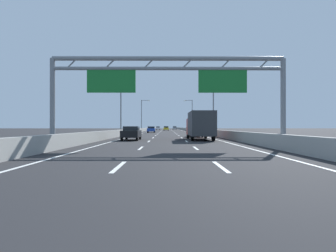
% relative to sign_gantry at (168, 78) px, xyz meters
% --- Properties ---
extents(ground_plane, '(260.00, 260.00, 0.00)m').
position_rel_sign_gantry_xyz_m(ground_plane, '(0.02, 77.11, -4.82)').
color(ground_plane, '#262628').
extents(lane_dash_left_1, '(0.16, 3.00, 0.01)m').
position_rel_sign_gantry_xyz_m(lane_dash_left_1, '(-1.78, -10.39, -4.82)').
color(lane_dash_left_1, white).
rests_on(lane_dash_left_1, ground_plane).
extents(lane_dash_left_2, '(0.16, 3.00, 0.01)m').
position_rel_sign_gantry_xyz_m(lane_dash_left_2, '(-1.78, -1.39, -4.82)').
color(lane_dash_left_2, white).
rests_on(lane_dash_left_2, ground_plane).
extents(lane_dash_left_3, '(0.16, 3.00, 0.01)m').
position_rel_sign_gantry_xyz_m(lane_dash_left_3, '(-1.78, 7.61, -4.82)').
color(lane_dash_left_3, white).
rests_on(lane_dash_left_3, ground_plane).
extents(lane_dash_left_4, '(0.16, 3.00, 0.01)m').
position_rel_sign_gantry_xyz_m(lane_dash_left_4, '(-1.78, 16.61, -4.82)').
color(lane_dash_left_4, white).
rests_on(lane_dash_left_4, ground_plane).
extents(lane_dash_left_5, '(0.16, 3.00, 0.01)m').
position_rel_sign_gantry_xyz_m(lane_dash_left_5, '(-1.78, 25.61, -4.82)').
color(lane_dash_left_5, white).
rests_on(lane_dash_left_5, ground_plane).
extents(lane_dash_left_6, '(0.16, 3.00, 0.01)m').
position_rel_sign_gantry_xyz_m(lane_dash_left_6, '(-1.78, 34.61, -4.82)').
color(lane_dash_left_6, white).
rests_on(lane_dash_left_6, ground_plane).
extents(lane_dash_left_7, '(0.16, 3.00, 0.01)m').
position_rel_sign_gantry_xyz_m(lane_dash_left_7, '(-1.78, 43.61, -4.82)').
color(lane_dash_left_7, white).
rests_on(lane_dash_left_7, ground_plane).
extents(lane_dash_left_8, '(0.16, 3.00, 0.01)m').
position_rel_sign_gantry_xyz_m(lane_dash_left_8, '(-1.78, 52.61, -4.82)').
color(lane_dash_left_8, white).
rests_on(lane_dash_left_8, ground_plane).
extents(lane_dash_left_9, '(0.16, 3.00, 0.01)m').
position_rel_sign_gantry_xyz_m(lane_dash_left_9, '(-1.78, 61.61, -4.82)').
color(lane_dash_left_9, white).
rests_on(lane_dash_left_9, ground_plane).
extents(lane_dash_left_10, '(0.16, 3.00, 0.01)m').
position_rel_sign_gantry_xyz_m(lane_dash_left_10, '(-1.78, 70.61, -4.82)').
color(lane_dash_left_10, white).
rests_on(lane_dash_left_10, ground_plane).
extents(lane_dash_left_11, '(0.16, 3.00, 0.01)m').
position_rel_sign_gantry_xyz_m(lane_dash_left_11, '(-1.78, 79.61, -4.82)').
color(lane_dash_left_11, white).
rests_on(lane_dash_left_11, ground_plane).
extents(lane_dash_left_12, '(0.16, 3.00, 0.01)m').
position_rel_sign_gantry_xyz_m(lane_dash_left_12, '(-1.78, 88.61, -4.82)').
color(lane_dash_left_12, white).
rests_on(lane_dash_left_12, ground_plane).
extents(lane_dash_left_13, '(0.16, 3.00, 0.01)m').
position_rel_sign_gantry_xyz_m(lane_dash_left_13, '(-1.78, 97.61, -4.82)').
color(lane_dash_left_13, white).
rests_on(lane_dash_left_13, ground_plane).
extents(lane_dash_left_14, '(0.16, 3.00, 0.01)m').
position_rel_sign_gantry_xyz_m(lane_dash_left_14, '(-1.78, 106.61, -4.82)').
color(lane_dash_left_14, white).
rests_on(lane_dash_left_14, ground_plane).
extents(lane_dash_left_15, '(0.16, 3.00, 0.01)m').
position_rel_sign_gantry_xyz_m(lane_dash_left_15, '(-1.78, 115.61, -4.82)').
color(lane_dash_left_15, white).
rests_on(lane_dash_left_15, ground_plane).
extents(lane_dash_left_16, '(0.16, 3.00, 0.01)m').
position_rel_sign_gantry_xyz_m(lane_dash_left_16, '(-1.78, 124.61, -4.82)').
color(lane_dash_left_16, white).
rests_on(lane_dash_left_16, ground_plane).
extents(lane_dash_left_17, '(0.16, 3.00, 0.01)m').
position_rel_sign_gantry_xyz_m(lane_dash_left_17, '(-1.78, 133.61, -4.82)').
color(lane_dash_left_17, white).
rests_on(lane_dash_left_17, ground_plane).
extents(lane_dash_right_1, '(0.16, 3.00, 0.01)m').
position_rel_sign_gantry_xyz_m(lane_dash_right_1, '(1.82, -10.39, -4.82)').
color(lane_dash_right_1, white).
rests_on(lane_dash_right_1, ground_plane).
extents(lane_dash_right_2, '(0.16, 3.00, 0.01)m').
position_rel_sign_gantry_xyz_m(lane_dash_right_2, '(1.82, -1.39, -4.82)').
color(lane_dash_right_2, white).
rests_on(lane_dash_right_2, ground_plane).
extents(lane_dash_right_3, '(0.16, 3.00, 0.01)m').
position_rel_sign_gantry_xyz_m(lane_dash_right_3, '(1.82, 7.61, -4.82)').
color(lane_dash_right_3, white).
rests_on(lane_dash_right_3, ground_plane).
extents(lane_dash_right_4, '(0.16, 3.00, 0.01)m').
position_rel_sign_gantry_xyz_m(lane_dash_right_4, '(1.82, 16.61, -4.82)').
color(lane_dash_right_4, white).
rests_on(lane_dash_right_4, ground_plane).
extents(lane_dash_right_5, '(0.16, 3.00, 0.01)m').
position_rel_sign_gantry_xyz_m(lane_dash_right_5, '(1.82, 25.61, -4.82)').
color(lane_dash_right_5, white).
rests_on(lane_dash_right_5, ground_plane).
extents(lane_dash_right_6, '(0.16, 3.00, 0.01)m').
position_rel_sign_gantry_xyz_m(lane_dash_right_6, '(1.82, 34.61, -4.82)').
color(lane_dash_right_6, white).
rests_on(lane_dash_right_6, ground_plane).
extents(lane_dash_right_7, '(0.16, 3.00, 0.01)m').
position_rel_sign_gantry_xyz_m(lane_dash_right_7, '(1.82, 43.61, -4.82)').
color(lane_dash_right_7, white).
rests_on(lane_dash_right_7, ground_plane).
extents(lane_dash_right_8, '(0.16, 3.00, 0.01)m').
position_rel_sign_gantry_xyz_m(lane_dash_right_8, '(1.82, 52.61, -4.82)').
color(lane_dash_right_8, white).
rests_on(lane_dash_right_8, ground_plane).
extents(lane_dash_right_9, '(0.16, 3.00, 0.01)m').
position_rel_sign_gantry_xyz_m(lane_dash_right_9, '(1.82, 61.61, -4.82)').
color(lane_dash_right_9, white).
rests_on(lane_dash_right_9, ground_plane).
extents(lane_dash_right_10, '(0.16, 3.00, 0.01)m').
position_rel_sign_gantry_xyz_m(lane_dash_right_10, '(1.82, 70.61, -4.82)').
color(lane_dash_right_10, white).
rests_on(lane_dash_right_10, ground_plane).
extents(lane_dash_right_11, '(0.16, 3.00, 0.01)m').
position_rel_sign_gantry_xyz_m(lane_dash_right_11, '(1.82, 79.61, -4.82)').
color(lane_dash_right_11, white).
rests_on(lane_dash_right_11, ground_plane).
extents(lane_dash_right_12, '(0.16, 3.00, 0.01)m').
position_rel_sign_gantry_xyz_m(lane_dash_right_12, '(1.82, 88.61, -4.82)').
color(lane_dash_right_12, white).
rests_on(lane_dash_right_12, ground_plane).
extents(lane_dash_right_13, '(0.16, 3.00, 0.01)m').
position_rel_sign_gantry_xyz_m(lane_dash_right_13, '(1.82, 97.61, -4.82)').
color(lane_dash_right_13, white).
rests_on(lane_dash_right_13, ground_plane).
extents(lane_dash_right_14, '(0.16, 3.00, 0.01)m').
position_rel_sign_gantry_xyz_m(lane_dash_right_14, '(1.82, 106.61, -4.82)').
color(lane_dash_right_14, white).
rests_on(lane_dash_right_14, ground_plane).
extents(lane_dash_right_15, '(0.16, 3.00, 0.01)m').
position_rel_sign_gantry_xyz_m(lane_dash_right_15, '(1.82, 115.61, -4.82)').
color(lane_dash_right_15, white).
rests_on(lane_dash_right_15, ground_plane).
extents(lane_dash_right_16, '(0.16, 3.00, 0.01)m').
position_rel_sign_gantry_xyz_m(lane_dash_right_16, '(1.82, 124.61, -4.82)').
color(lane_dash_right_16, white).
rests_on(lane_dash_right_16, ground_plane).
extents(lane_dash_right_17, '(0.16, 3.00, 0.01)m').
position_rel_sign_gantry_xyz_m(lane_dash_right_17, '(1.82, 133.61, -4.82)').
color(lane_dash_right_17, white).
rests_on(lane_dash_right_17, ground_plane).
extents(edge_line_left, '(0.16, 176.00, 0.01)m').
position_rel_sign_gantry_xyz_m(edge_line_left, '(-5.23, 65.11, -4.82)').
color(edge_line_left, white).
rests_on(edge_line_left, ground_plane).
extents(edge_line_right, '(0.16, 176.00, 0.01)m').
position_rel_sign_gantry_xyz_m(edge_line_right, '(5.27, 65.11, -4.82)').
color(edge_line_right, white).
rests_on(edge_line_right, ground_plane).
extents(barrier_left, '(0.45, 220.00, 0.95)m').
position_rel_sign_gantry_xyz_m(barrier_left, '(-6.88, 87.11, -4.35)').
color(barrier_left, '#9E9E99').
rests_on(barrier_left, ground_plane).
extents(barrier_right, '(0.45, 220.00, 0.95)m').
position_rel_sign_gantry_xyz_m(barrier_right, '(6.92, 87.11, -4.35)').
color(barrier_right, '#9E9E99').
rests_on(barrier_right, ground_plane).
extents(sign_gantry, '(16.55, 0.36, 6.36)m').
position_rel_sign_gantry_xyz_m(sign_gantry, '(0.00, 0.00, 0.00)').
color(sign_gantry, gray).
rests_on(sign_gantry, ground_plane).
extents(streetlamp_left_mid, '(2.58, 0.28, 9.50)m').
position_rel_sign_gantry_xyz_m(streetlamp_left_mid, '(-7.45, 28.71, 0.57)').
color(streetlamp_left_mid, slate).
rests_on(streetlamp_left_mid, ground_plane).
extents(streetlamp_right_mid, '(2.58, 0.28, 9.50)m').
position_rel_sign_gantry_xyz_m(streetlamp_right_mid, '(7.48, 28.71, 0.57)').
color(streetlamp_right_mid, slate).
rests_on(streetlamp_right_mid, ground_plane).
extents(streetlamp_left_far, '(2.58, 0.28, 9.50)m').
position_rel_sign_gantry_xyz_m(streetlamp_left_far, '(-7.45, 69.66, 0.57)').
color(streetlamp_left_far, slate).
rests_on(streetlamp_left_far, ground_plane).
extents(streetlamp_right_far, '(2.58, 0.28, 9.50)m').
position_rel_sign_gantry_xyz_m(streetlamp_right_far, '(7.48, 69.66, 0.57)').
color(streetlamp_right_far, slate).
rests_on(streetlamp_right_far, ground_plane).
extents(yellow_car, '(1.75, 4.40, 1.50)m').
position_rel_sign_gantry_xyz_m(yellow_car, '(-0.21, 82.34, -4.05)').
color(yellow_car, yellow).
rests_on(yellow_car, ground_plane).
extents(orange_car, '(1.75, 4.55, 1.39)m').
position_rel_sign_gantry_xyz_m(orange_car, '(3.80, 19.54, -4.11)').
color(orange_car, orange).
rests_on(orange_car, ground_plane).
extents(white_car, '(1.75, 4.43, 1.41)m').
position_rel_sign_gantry_xyz_m(white_car, '(-3.72, 106.95, -4.08)').
color(white_car, silver).
rests_on(white_car, ground_plane).
extents(blue_car, '(1.75, 4.34, 1.43)m').
position_rel_sign_gantry_xyz_m(blue_car, '(-3.65, 48.44, -4.08)').
color(blue_car, '#2347AD').
rests_on(blue_car, ground_plane).
extents(silver_car, '(1.72, 4.45, 1.50)m').
position_rel_sign_gantry_xyz_m(silver_car, '(3.66, 116.80, -4.05)').
color(silver_car, '#A8ADB2').
rests_on(silver_car, ground_plane).
extents(black_car, '(1.72, 4.51, 1.44)m').
position_rel_sign_gantry_xyz_m(black_car, '(-3.75, 10.20, -4.07)').
color(black_car, black).
rests_on(black_car, ground_plane).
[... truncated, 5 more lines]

